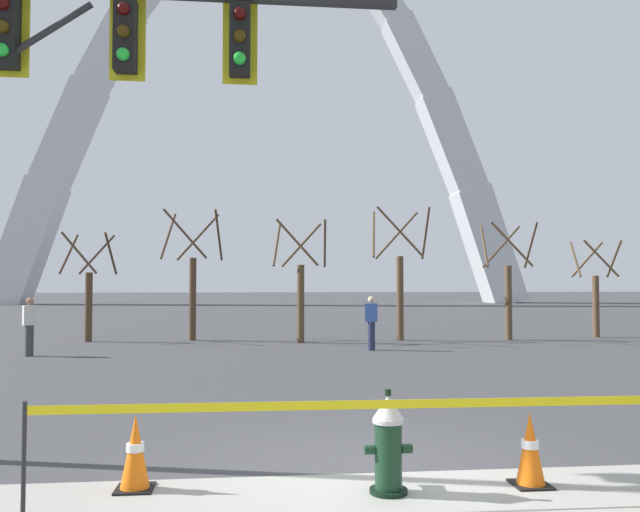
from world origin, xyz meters
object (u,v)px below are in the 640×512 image
traffic_cone_curb_edge (530,450)px  traffic_signal_gantry (35,96)px  fire_hydrant (388,444)px  pedestrian_walking_left (371,322)px  traffic_cone_by_hydrant (135,453)px  pedestrian_standing_center (30,326)px  monument_arch (266,120)px

traffic_cone_curb_edge → traffic_signal_gantry: 6.88m
fire_hydrant → pedestrian_walking_left: 12.93m
traffic_cone_by_hydrant → pedestrian_standing_center: (-4.91, 11.83, 0.46)m
fire_hydrant → traffic_signal_gantry: traffic_signal_gantry is taller
traffic_cone_by_hydrant → monument_arch: bearing=87.5°
fire_hydrant → monument_arch: size_ratio=0.02×
traffic_signal_gantry → monument_arch: 54.52m
traffic_cone_curb_edge → traffic_signal_gantry: size_ratio=0.11×
traffic_cone_by_hydrant → pedestrian_walking_left: bearing=69.5°
fire_hydrant → traffic_cone_curb_edge: fire_hydrant is taller
traffic_cone_by_hydrant → traffic_signal_gantry: traffic_signal_gantry is taller
traffic_signal_gantry → pedestrian_standing_center: (-3.41, 10.27, -3.45)m
traffic_cone_curb_edge → traffic_cone_by_hydrant: bearing=175.8°
traffic_cone_curb_edge → pedestrian_standing_center: pedestrian_standing_center is taller
traffic_cone_curb_edge → monument_arch: size_ratio=0.01×
monument_arch → pedestrian_standing_center: (-7.26, -42.49, -16.63)m
traffic_signal_gantry → monument_arch: size_ratio=0.13×
pedestrian_walking_left → pedestrian_standing_center: bearing=-176.6°
fire_hydrant → monument_arch: 57.24m
traffic_cone_by_hydrant → traffic_cone_curb_edge: size_ratio=1.00×
traffic_signal_gantry → pedestrian_walking_left: 12.92m
monument_arch → traffic_cone_by_hydrant: bearing=-92.5°
traffic_signal_gantry → traffic_cone_curb_edge: bearing=-18.9°
pedestrian_walking_left → pedestrian_standing_center: (-9.54, -0.56, 0.00)m
monument_arch → pedestrian_walking_left: bearing=-86.9°
fire_hydrant → traffic_signal_gantry: 5.78m
pedestrian_walking_left → traffic_cone_by_hydrant: bearing=-110.5°
pedestrian_walking_left → monument_arch: bearing=93.1°
traffic_cone_by_hydrant → pedestrian_walking_left: size_ratio=0.46×
monument_arch → pedestrian_walking_left: (2.27, -41.93, -16.63)m
monument_arch → pedestrian_standing_center: monument_arch is taller
traffic_signal_gantry → pedestrian_walking_left: bearing=60.5°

